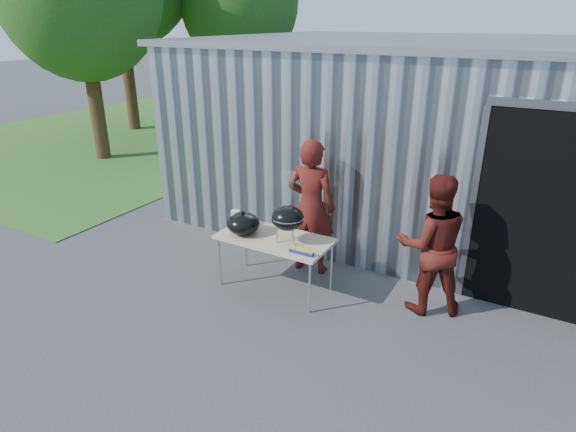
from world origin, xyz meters
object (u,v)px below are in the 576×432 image
Objects in this scene: person_cook at (311,207)px; folding_table at (275,240)px; kettle_grill at (288,211)px; person_bystander at (432,245)px.

folding_table is at bearing 70.12° from person_cook.
kettle_grill reaches higher than folding_table.
person_cook is (-0.05, 0.74, -0.20)m from kettle_grill.
kettle_grill is at bearing 87.31° from person_cook.
person_bystander reaches higher than kettle_grill.
person_bystander is (1.69, 0.55, -0.28)m from kettle_grill.
kettle_grill is (0.22, -0.04, 0.46)m from folding_table.
person_bystander is at bearing 17.91° from kettle_grill.
person_bystander is (1.91, 0.51, 0.18)m from folding_table.
folding_table is 1.99m from person_bystander.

